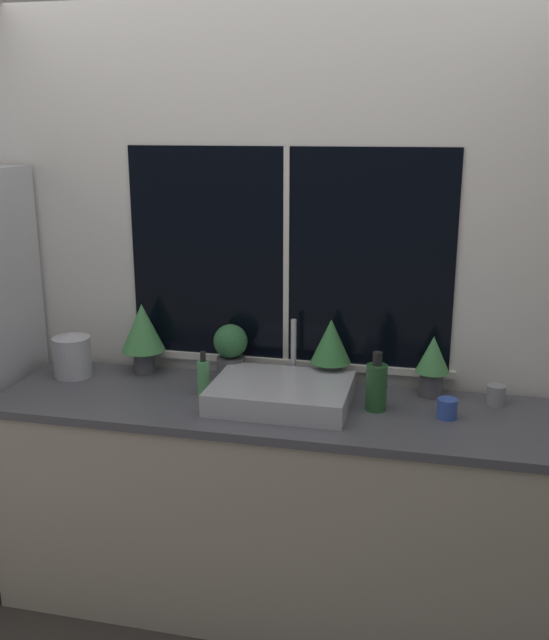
{
  "coord_description": "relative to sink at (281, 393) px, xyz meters",
  "views": [
    {
      "loc": [
        0.63,
        -2.29,
        2.0
      ],
      "look_at": [
        0.03,
        0.31,
        1.26
      ],
      "focal_mm": 40.0,
      "sensor_mm": 36.0,
      "label": 1
    }
  ],
  "objects": [
    {
      "name": "soap_bottle",
      "position": [
        -0.33,
        0.02,
        0.03
      ],
      "size": [
        0.05,
        0.05,
        0.19
      ],
      "color": "#519E5B",
      "rests_on": "counter"
    },
    {
      "name": "bottle_tall",
      "position": [
        0.37,
        0.02,
        0.05
      ],
      "size": [
        0.08,
        0.08,
        0.24
      ],
      "color": "#235128",
      "rests_on": "counter"
    },
    {
      "name": "potted_plant_far_left",
      "position": [
        -0.68,
        0.22,
        0.15
      ],
      "size": [
        0.19,
        0.19,
        0.32
      ],
      "color": "#4C4C51",
      "rests_on": "counter"
    },
    {
      "name": "wall_back",
      "position": [
        -0.05,
        0.36,
        0.39
      ],
      "size": [
        8.0,
        0.09,
        2.7
      ],
      "color": "silver",
      "rests_on": "ground_plane"
    },
    {
      "name": "mug_blue",
      "position": [
        0.65,
        0.0,
        -0.01
      ],
      "size": [
        0.08,
        0.08,
        0.08
      ],
      "color": "#3351AD",
      "rests_on": "counter"
    },
    {
      "name": "sink",
      "position": [
        0.0,
        0.0,
        0.0
      ],
      "size": [
        0.55,
        0.47,
        0.29
      ],
      "color": "#ADADB2",
      "rests_on": "counter"
    },
    {
      "name": "potted_plant_far_right",
      "position": [
        0.58,
        0.22,
        0.1
      ],
      "size": [
        0.14,
        0.14,
        0.26
      ],
      "color": "#4C4C51",
      "rests_on": "counter"
    },
    {
      "name": "mug_grey",
      "position": [
        0.84,
        0.19,
        -0.01
      ],
      "size": [
        0.07,
        0.07,
        0.08
      ],
      "color": "gray",
      "rests_on": "counter"
    },
    {
      "name": "potted_plant_center_right",
      "position": [
        0.16,
        0.22,
        0.14
      ],
      "size": [
        0.17,
        0.17,
        0.3
      ],
      "color": "#4C4C51",
      "rests_on": "counter"
    },
    {
      "name": "counter",
      "position": [
        -0.05,
        -0.01,
        -0.5
      ],
      "size": [
        2.24,
        0.63,
        0.91
      ],
      "color": "#B2A893",
      "rests_on": "ground_plane"
    },
    {
      "name": "kettle",
      "position": [
        -0.98,
        0.11,
        0.05
      ],
      "size": [
        0.17,
        0.17,
        0.2
      ],
      "color": "#B2B2B7",
      "rests_on": "counter"
    },
    {
      "name": "potted_plant_center_left",
      "position": [
        -0.28,
        0.22,
        0.09
      ],
      "size": [
        0.15,
        0.15,
        0.25
      ],
      "color": "#4C4C51",
      "rests_on": "counter"
    }
  ]
}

